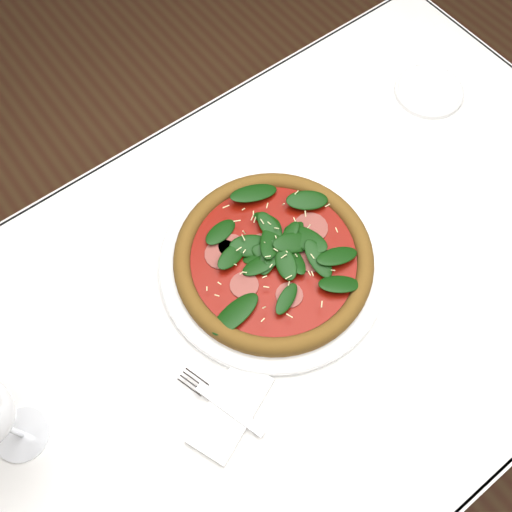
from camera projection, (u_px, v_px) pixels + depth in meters
ground at (293, 380)px, 1.62m from camera, size 6.00×6.00×0.00m
dining_table at (314, 292)px, 1.04m from camera, size 1.21×0.81×0.75m
plate at (273, 263)px, 0.94m from camera, size 0.38×0.38×0.02m
pizza at (274, 257)px, 0.92m from camera, size 0.42×0.42×0.04m
napkin at (231, 410)px, 0.84m from camera, size 0.16×0.12×0.01m
fork at (216, 398)px, 0.84m from camera, size 0.06×0.15×0.00m
saucer_far at (429, 91)px, 1.11m from camera, size 0.13×0.13×0.01m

